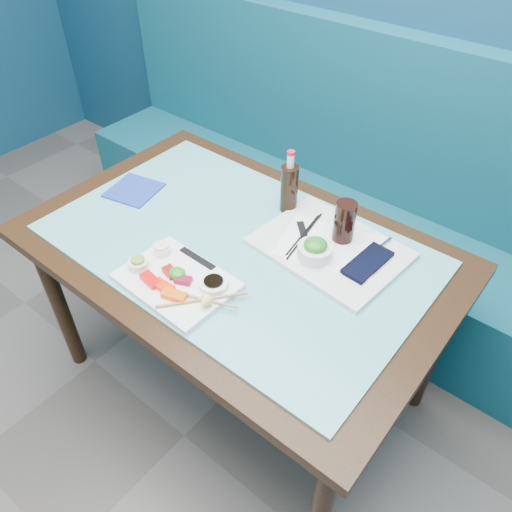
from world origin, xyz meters
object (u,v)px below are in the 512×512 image
Objects in this scene: booth_bench at (354,216)px; cola_glass at (344,222)px; seaweed_bowl at (315,252)px; serving_tray at (330,248)px; blue_napkin at (134,190)px; dining_table at (236,264)px; cola_bottle_body at (289,189)px; sashimi_plate at (177,281)px.

cola_glass is (0.27, -0.62, 0.47)m from booth_bench.
booth_bench is at bearing 108.13° from seaweed_bowl.
cola_glass is (0.02, 0.13, 0.05)m from seaweed_bowl.
serving_tray is 2.63× the size of blue_napkin.
blue_napkin is at bearing -119.94° from booth_bench.
cola_bottle_body reaches higher than dining_table.
seaweed_bowl is (0.26, 0.34, 0.03)m from sashimi_plate.
booth_bench is at bearing 90.00° from dining_table.
blue_napkin is (-0.74, -0.18, -0.01)m from serving_tray.
blue_napkin is at bearing 155.27° from sashimi_plate.
cola_glass reaches higher than sashimi_plate.
cola_bottle_body is at bearing 163.52° from serving_tray.
sashimi_plate is (-0.02, -1.09, 0.39)m from booth_bench.
serving_tray reaches higher than dining_table.
seaweed_bowl is (-0.01, -0.07, 0.03)m from serving_tray.
sashimi_plate and serving_tray have the same top height.
cola_glass is at bearing -8.85° from cola_bottle_body.
cola_bottle_body is (-0.22, 0.17, 0.05)m from seaweed_bowl.
cola_glass reaches higher than serving_tray.
blue_napkin is at bearing -161.49° from serving_tray.
sashimi_plate is at bearing -94.20° from cola_bottle_body.
cola_glass is at bearing 17.03° from blue_napkin.
booth_bench is 21.44× the size of cola_glass.
blue_napkin is at bearing -152.22° from cola_bottle_body.
dining_table is 0.50m from blue_napkin.
serving_tray is at bearing 58.94° from sashimi_plate.
cola_glass is 0.25m from cola_bottle_body.
seaweed_bowl reaches higher than serving_tray.
booth_bench is 1.16m from sashimi_plate.
booth_bench is 1.05m from blue_napkin.
dining_table is 0.39m from cola_glass.
cola_bottle_body reaches higher than cola_glass.
booth_bench is 0.82m from serving_tray.
cola_bottle_body reaches higher than seaweed_bowl.
sashimi_plate is at bearing -90.84° from booth_bench.
blue_napkin is at bearing -162.97° from cola_glass.
seaweed_bowl is 0.14m from cola_glass.
seaweed_bowl reaches higher than sashimi_plate.
serving_tray is (0.26, 0.17, 0.10)m from dining_table.
cola_glass is at bearing 84.90° from serving_tray.
booth_bench reaches higher than blue_napkin.
cola_bottle_body is at bearing -87.89° from booth_bench.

